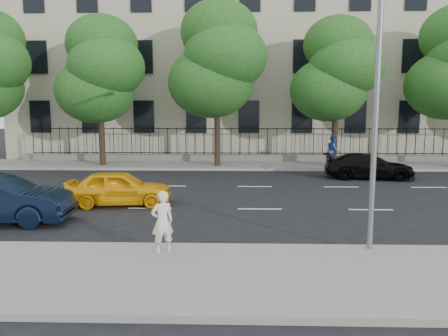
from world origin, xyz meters
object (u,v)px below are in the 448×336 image
(yellow_taxi, at_px, (119,188))
(black_sedan, at_px, (369,166))
(street_light, at_px, (372,47))
(woman_near, at_px, (162,222))

(yellow_taxi, distance_m, black_sedan, 12.95)
(yellow_taxi, relative_size, black_sedan, 0.86)
(street_light, distance_m, black_sedan, 12.58)
(yellow_taxi, bearing_deg, street_light, -127.68)
(street_light, relative_size, woman_near, 5.27)
(street_light, xyz_separation_m, black_sedan, (3.47, 11.23, -4.50))
(yellow_taxi, height_order, black_sedan, yellow_taxi)
(street_light, distance_m, woman_near, 6.73)
(street_light, bearing_deg, woman_near, -169.41)
(yellow_taxi, height_order, woman_near, woman_near)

